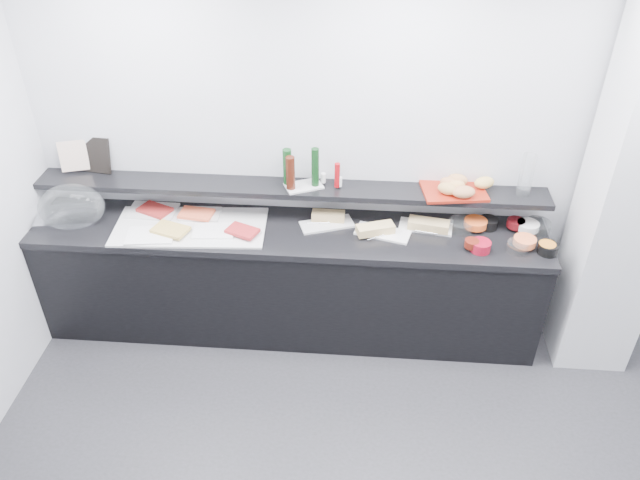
# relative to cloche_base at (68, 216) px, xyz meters

# --- Properties ---
(back_wall) EXTENTS (5.00, 0.02, 2.70)m
(back_wall) POSITION_rel_cloche_base_xyz_m (2.29, 0.28, 0.43)
(back_wall) COLOR silver
(back_wall) RESTS_ON ground
(ceiling) EXTENTS (5.00, 5.00, 0.00)m
(ceiling) POSITION_rel_cloche_base_xyz_m (2.29, -1.72, 1.78)
(ceiling) COLOR white
(ceiling) RESTS_ON back_wall
(column) EXTENTS (0.50, 0.50, 2.70)m
(column) POSITION_rel_cloche_base_xyz_m (3.79, -0.07, 0.43)
(column) COLOR silver
(column) RESTS_ON ground
(buffet_cabinet) EXTENTS (3.60, 0.60, 0.85)m
(buffet_cabinet) POSITION_rel_cloche_base_xyz_m (1.59, -0.02, -0.50)
(buffet_cabinet) COLOR black
(buffet_cabinet) RESTS_ON ground
(counter_top) EXTENTS (3.62, 0.62, 0.05)m
(counter_top) POSITION_rel_cloche_base_xyz_m (1.59, -0.02, -0.05)
(counter_top) COLOR black
(counter_top) RESTS_ON buffet_cabinet
(wall_shelf) EXTENTS (3.60, 0.25, 0.04)m
(wall_shelf) POSITION_rel_cloche_base_xyz_m (1.59, 0.16, 0.21)
(wall_shelf) COLOR black
(wall_shelf) RESTS_ON back_wall
(cloche_base) EXTENTS (0.46, 0.35, 0.04)m
(cloche_base) POSITION_rel_cloche_base_xyz_m (0.00, 0.00, 0.00)
(cloche_base) COLOR #B6B8BE
(cloche_base) RESTS_ON counter_top
(cloche_dome) EXTENTS (0.52, 0.40, 0.34)m
(cloche_dome) POSITION_rel_cloche_base_xyz_m (0.07, -0.04, 0.11)
(cloche_dome) COLOR silver
(cloche_dome) RESTS_ON cloche_base
(linen_runner) EXTENTS (1.08, 0.56, 0.01)m
(linen_runner) POSITION_rel_cloche_base_xyz_m (0.91, -0.05, -0.01)
(linen_runner) COLOR silver
(linen_runner) RESTS_ON counter_top
(platter_meat_a) EXTENTS (0.35, 0.24, 0.01)m
(platter_meat_a) POSITION_rel_cloche_base_xyz_m (0.59, 0.11, 0.00)
(platter_meat_a) COLOR silver
(platter_meat_a) RESTS_ON linen_runner
(food_meat_a) EXTENTS (0.27, 0.23, 0.02)m
(food_meat_a) POSITION_rel_cloche_base_xyz_m (0.61, 0.10, 0.02)
(food_meat_a) COLOR maroon
(food_meat_a) RESTS_ON platter_meat_a
(platter_salmon) EXTENTS (0.28, 0.19, 0.01)m
(platter_salmon) POSITION_rel_cloche_base_xyz_m (0.95, 0.10, 0.00)
(platter_salmon) COLOR silver
(platter_salmon) RESTS_ON linen_runner
(food_salmon) EXTENTS (0.25, 0.18, 0.02)m
(food_salmon) POSITION_rel_cloche_base_xyz_m (0.92, 0.07, 0.02)
(food_salmon) COLOR #F85832
(food_salmon) RESTS_ON platter_salmon
(platter_cheese) EXTENTS (0.35, 0.26, 0.01)m
(platter_cheese) POSITION_rel_cloche_base_xyz_m (0.67, -0.19, 0.00)
(platter_cheese) COLOR white
(platter_cheese) RESTS_ON linen_runner
(food_cheese) EXTENTS (0.28, 0.22, 0.02)m
(food_cheese) POSITION_rel_cloche_base_xyz_m (0.79, -0.14, 0.02)
(food_cheese) COLOR gold
(food_cheese) RESTS_ON platter_cheese
(platter_meat_b) EXTENTS (0.30, 0.22, 0.01)m
(platter_meat_b) POSITION_rel_cloche_base_xyz_m (1.09, -0.11, 0.00)
(platter_meat_b) COLOR white
(platter_meat_b) RESTS_ON linen_runner
(food_meat_b) EXTENTS (0.25, 0.21, 0.02)m
(food_meat_b) POSITION_rel_cloche_base_xyz_m (1.29, -0.12, 0.02)
(food_meat_b) COLOR maroon
(food_meat_b) RESTS_ON platter_meat_b
(sandwich_plate_left) EXTENTS (0.40, 0.28, 0.01)m
(sandwich_plate_left) POSITION_rel_cloche_base_xyz_m (1.86, 0.06, -0.01)
(sandwich_plate_left) COLOR silver
(sandwich_plate_left) RESTS_ON counter_top
(sandwich_food_left) EXTENTS (0.23, 0.09, 0.06)m
(sandwich_food_left) POSITION_rel_cloche_base_xyz_m (1.87, 0.11, 0.02)
(sandwich_food_left) COLOR tan
(sandwich_food_left) RESTS_ON sandwich_plate_left
(tongs_left) EXTENTS (0.16, 0.03, 0.01)m
(tongs_left) POSITION_rel_cloche_base_xyz_m (1.80, 0.06, -0.00)
(tongs_left) COLOR silver
(tongs_left) RESTS_ON sandwich_plate_left
(sandwich_plate_mid) EXTENTS (0.40, 0.25, 0.01)m
(sandwich_plate_mid) POSITION_rel_cloche_base_xyz_m (2.25, -0.01, -0.01)
(sandwich_plate_mid) COLOR white
(sandwich_plate_mid) RESTS_ON counter_top
(sandwich_food_mid) EXTENTS (0.28, 0.18, 0.06)m
(sandwich_food_mid) POSITION_rel_cloche_base_xyz_m (2.20, -0.03, 0.02)
(sandwich_food_mid) COLOR tan
(sandwich_food_mid) RESTS_ON sandwich_plate_mid
(tongs_mid) EXTENTS (0.14, 0.09, 0.01)m
(tongs_mid) POSITION_rel_cloche_base_xyz_m (2.22, -0.08, -0.00)
(tongs_mid) COLOR silver
(tongs_mid) RESTS_ON sandwich_plate_mid
(sandwich_plate_right) EXTENTS (0.39, 0.21, 0.01)m
(sandwich_plate_right) POSITION_rel_cloche_base_xyz_m (2.55, 0.09, -0.01)
(sandwich_plate_right) COLOR white
(sandwich_plate_right) RESTS_ON counter_top
(sandwich_food_right) EXTENTS (0.30, 0.16, 0.06)m
(sandwich_food_right) POSITION_rel_cloche_base_xyz_m (2.57, 0.06, 0.02)
(sandwich_food_right) COLOR tan
(sandwich_food_right) RESTS_ON sandwich_plate_right
(tongs_right) EXTENTS (0.16, 0.04, 0.01)m
(tongs_right) POSITION_rel_cloche_base_xyz_m (2.55, -0.00, -0.00)
(tongs_right) COLOR silver
(tongs_right) RESTS_ON sandwich_plate_right
(bowl_glass_fruit) EXTENTS (0.20, 0.20, 0.07)m
(bowl_glass_fruit) POSITION_rel_cloche_base_xyz_m (2.80, 0.08, 0.02)
(bowl_glass_fruit) COLOR white
(bowl_glass_fruit) RESTS_ON counter_top
(fill_glass_fruit) EXTENTS (0.16, 0.16, 0.05)m
(fill_glass_fruit) POSITION_rel_cloche_base_xyz_m (2.90, 0.10, 0.03)
(fill_glass_fruit) COLOR #F85D21
(fill_glass_fruit) RESTS_ON bowl_glass_fruit
(bowl_black_jam) EXTENTS (0.15, 0.15, 0.07)m
(bowl_black_jam) POSITION_rel_cloche_base_xyz_m (2.99, 0.13, 0.02)
(bowl_black_jam) COLOR black
(bowl_black_jam) RESTS_ON counter_top
(fill_black_jam) EXTENTS (0.13, 0.13, 0.05)m
(fill_black_jam) POSITION_rel_cloche_base_xyz_m (3.18, 0.12, 0.03)
(fill_black_jam) COLOR #560C10
(fill_black_jam) RESTS_ON bowl_black_jam
(bowl_glass_cream) EXTENTS (0.23, 0.23, 0.07)m
(bowl_glass_cream) POSITION_rel_cloche_base_xyz_m (3.32, 0.11, 0.02)
(bowl_glass_cream) COLOR silver
(bowl_glass_cream) RESTS_ON counter_top
(fill_glass_cream) EXTENTS (0.19, 0.19, 0.05)m
(fill_glass_cream) POSITION_rel_cloche_base_xyz_m (3.25, 0.09, 0.03)
(fill_glass_cream) COLOR white
(fill_glass_cream) RESTS_ON bowl_glass_cream
(bowl_red_jam) EXTENTS (0.15, 0.15, 0.07)m
(bowl_red_jam) POSITION_rel_cloche_base_xyz_m (2.90, -0.16, 0.02)
(bowl_red_jam) COLOR maroon
(bowl_red_jam) RESTS_ON counter_top
(fill_red_jam) EXTENTS (0.12, 0.12, 0.05)m
(fill_red_jam) POSITION_rel_cloche_base_xyz_m (2.84, -0.15, 0.03)
(fill_red_jam) COLOR #59150C
(fill_red_jam) RESTS_ON bowl_red_jam
(bowl_glass_salmon) EXTENTS (0.16, 0.16, 0.07)m
(bowl_glass_salmon) POSITION_rel_cloche_base_xyz_m (3.14, -0.15, 0.02)
(bowl_glass_salmon) COLOR silver
(bowl_glass_salmon) RESTS_ON counter_top
(fill_glass_salmon) EXTENTS (0.19, 0.19, 0.05)m
(fill_glass_salmon) POSITION_rel_cloche_base_xyz_m (3.20, -0.10, 0.03)
(fill_glass_salmon) COLOR #FF753E
(fill_glass_salmon) RESTS_ON bowl_glass_salmon
(bowl_black_fruit) EXTENTS (0.17, 0.17, 0.07)m
(bowl_black_fruit) POSITION_rel_cloche_base_xyz_m (3.34, -0.15, 0.02)
(bowl_black_fruit) COLOR black
(bowl_black_fruit) RESTS_ON counter_top
(fill_black_fruit) EXTENTS (0.12, 0.12, 0.05)m
(fill_black_fruit) POSITION_rel_cloche_base_xyz_m (3.33, -0.15, 0.03)
(fill_black_fruit) COLOR orange
(fill_black_fruit) RESTS_ON bowl_black_fruit
(framed_print) EXTENTS (0.25, 0.11, 0.26)m
(framed_print) POSITION_rel_cloche_base_xyz_m (0.17, 0.27, 0.36)
(framed_print) COLOR black
(framed_print) RESTS_ON wall_shelf
(print_art) EXTENTS (0.20, 0.11, 0.22)m
(print_art) POSITION_rel_cloche_base_xyz_m (0.03, 0.24, 0.36)
(print_art) COLOR beige
(print_art) RESTS_ON framed_print
(condiment_tray) EXTENTS (0.29, 0.25, 0.01)m
(condiment_tray) POSITION_rel_cloche_base_xyz_m (1.69, 0.16, 0.24)
(condiment_tray) COLOR silver
(condiment_tray) RESTS_ON wall_shelf
(bottle_green_a) EXTENTS (0.06, 0.06, 0.26)m
(bottle_green_a) POSITION_rel_cloche_base_xyz_m (1.58, 0.18, 0.37)
(bottle_green_a) COLOR #0F3915
(bottle_green_a) RESTS_ON condiment_tray
(bottle_brown) EXTENTS (0.07, 0.07, 0.24)m
(bottle_brown) POSITION_rel_cloche_base_xyz_m (1.61, 0.11, 0.36)
(bottle_brown) COLOR #3B140A
(bottle_brown) RESTS_ON condiment_tray
(bottle_green_b) EXTENTS (0.06, 0.06, 0.28)m
(bottle_green_b) POSITION_rel_cloche_base_xyz_m (1.77, 0.17, 0.38)
(bottle_green_b) COLOR black
(bottle_green_b) RESTS_ON condiment_tray
(bottle_hot) EXTENTS (0.04, 0.04, 0.18)m
(bottle_hot) POSITION_rel_cloche_base_xyz_m (1.92, 0.16, 0.33)
(bottle_hot) COLOR #A00B12
(bottle_hot) RESTS_ON condiment_tray
(shaker_salt) EXTENTS (0.04, 0.04, 0.07)m
(shaker_salt) POSITION_rel_cloche_base_xyz_m (1.82, 0.21, 0.28)
(shaker_salt) COLOR white
(shaker_salt) RESTS_ON condiment_tray
(shaker_pepper) EXTENTS (0.04, 0.04, 0.07)m
(shaker_pepper) POSITION_rel_cloche_base_xyz_m (1.94, 0.17, 0.28)
(shaker_pepper) COLOR white
(shaker_pepper) RESTS_ON condiment_tray
(bread_tray) EXTENTS (0.47, 0.36, 0.02)m
(bread_tray) POSITION_rel_cloche_base_xyz_m (2.73, 0.17, 0.24)
(bread_tray) COLOR maroon
(bread_tray) RESTS_ON wall_shelf
(bread_roll_n) EXTENTS (0.15, 0.12, 0.08)m
(bread_roll_n) POSITION_rel_cloche_base_xyz_m (2.75, 0.23, 0.29)
(bread_roll_n) COLOR #BC8048
(bread_roll_n) RESTS_ON bread_tray
(bread_roll_ne) EXTENTS (0.17, 0.14, 0.08)m
(bread_roll_ne) POSITION_rel_cloche_base_xyz_m (2.93, 0.21, 0.29)
(bread_roll_ne) COLOR gold
(bread_roll_ne) RESTS_ON bread_tray
(bread_roll_sw) EXTENTS (0.16, 0.13, 0.08)m
(bread_roll_sw) POSITION_rel_cloche_base_xyz_m (2.67, 0.10, 0.29)
(bread_roll_sw) COLOR #BB8A47
(bread_roll_sw) RESTS_ON bread_tray
(bread_roll_s) EXTENTS (0.17, 0.12, 0.08)m
(bread_roll_s) POSITION_rel_cloche_base_xyz_m (2.78, 0.07, 0.29)
(bread_roll_s) COLOR #B07143
(bread_roll_s) RESTS_ON bread_tray
(bread_roll_midw) EXTENTS (0.12, 0.08, 0.08)m
(bread_roll_midw) POSITION_rel_cloche_base_xyz_m (2.74, 0.15, 0.29)
(bread_roll_midw) COLOR tan
(bread_roll_midw) RESTS_ON bread_tray
(bread_roll_mide) EXTENTS (0.14, 0.12, 0.08)m
(bread_roll_mide) POSITION_rel_cloche_base_xyz_m (2.68, 0.18, 0.29)
(bread_roll_mide) COLOR #C17B49
(bread_roll_mide) RESTS_ON bread_tray
(carafe) EXTENTS (0.11, 0.11, 0.30)m
(carafe) POSITION_rel_cloche_base_xyz_m (3.19, 0.18, 0.38)
(carafe) COLOR white
(carafe) RESTS_ON wall_shelf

